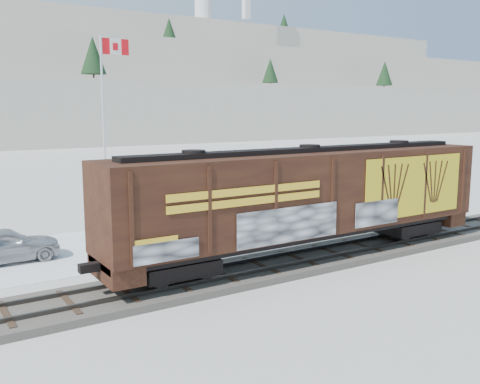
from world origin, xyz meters
TOP-DOWN VIEW (x-y plane):
  - ground at (0.00, 0.00)m, footprint 500.00×500.00m
  - rail_track at (0.00, 0.00)m, footprint 50.00×3.40m
  - parking_strip at (0.00, 7.50)m, footprint 40.00×8.00m
  - hopper_railcar at (2.53, -0.01)m, footprint 18.87×3.06m
  - flagpole at (-1.13, 15.79)m, footprint 2.30×0.90m
  - car_silver at (-8.85, 7.20)m, footprint 4.74×2.01m
  - car_white at (-0.60, 6.99)m, footprint 4.85×2.36m
  - car_dark at (8.38, 7.35)m, footprint 5.26×3.10m

SIDE VIEW (x-z plane):
  - ground at x=0.00m, z-range 0.00..0.00m
  - parking_strip at x=0.00m, z-range 0.00..0.03m
  - rail_track at x=0.00m, z-range -0.07..0.36m
  - car_dark at x=8.38m, z-range 0.03..1.46m
  - car_white at x=-0.60m, z-range 0.03..1.56m
  - car_silver at x=-8.85m, z-range 0.03..1.63m
  - hopper_railcar at x=2.53m, z-range 0.69..5.42m
  - flagpole at x=-1.13m, z-range -1.49..9.88m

